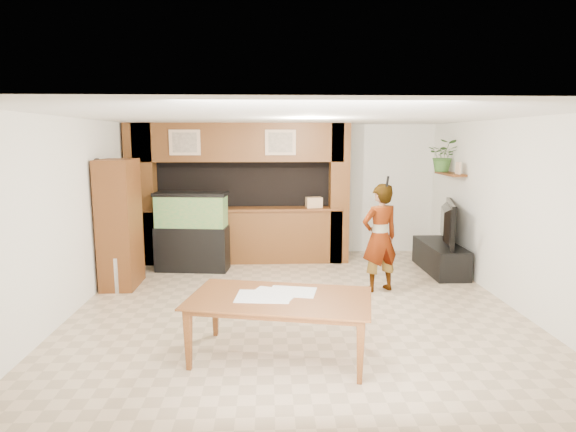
{
  "coord_description": "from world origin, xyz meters",
  "views": [
    {
      "loc": [
        -0.38,
        -6.44,
        2.32
      ],
      "look_at": [
        -0.08,
        0.6,
        1.18
      ],
      "focal_mm": 30.0,
      "sensor_mm": 36.0,
      "label": 1
    }
  ],
  "objects_px": {
    "pantry_cabinet": "(120,224)",
    "television": "(442,223)",
    "aquarium": "(192,232)",
    "person": "(380,238)",
    "dining_table": "(279,329)"
  },
  "relations": [
    {
      "from": "pantry_cabinet",
      "to": "television",
      "type": "distance_m",
      "value": 5.39
    },
    {
      "from": "television",
      "to": "aquarium",
      "type": "bearing_deg",
      "value": 102.97
    },
    {
      "from": "pantry_cabinet",
      "to": "aquarium",
      "type": "bearing_deg",
      "value": 42.22
    },
    {
      "from": "aquarium",
      "to": "person",
      "type": "distance_m",
      "value": 3.31
    },
    {
      "from": "dining_table",
      "to": "aquarium",
      "type": "bearing_deg",
      "value": 124.05
    },
    {
      "from": "pantry_cabinet",
      "to": "aquarium",
      "type": "distance_m",
      "value": 1.36
    },
    {
      "from": "aquarium",
      "to": "person",
      "type": "height_order",
      "value": "person"
    },
    {
      "from": "pantry_cabinet",
      "to": "dining_table",
      "type": "distance_m",
      "value": 3.68
    },
    {
      "from": "person",
      "to": "dining_table",
      "type": "bearing_deg",
      "value": 35.58
    },
    {
      "from": "television",
      "to": "person",
      "type": "distance_m",
      "value": 1.69
    },
    {
      "from": "dining_table",
      "to": "television",
      "type": "bearing_deg",
      "value": 60.37
    },
    {
      "from": "television",
      "to": "person",
      "type": "relative_size",
      "value": 0.79
    },
    {
      "from": "aquarium",
      "to": "dining_table",
      "type": "height_order",
      "value": "aquarium"
    },
    {
      "from": "television",
      "to": "pantry_cabinet",
      "type": "bearing_deg",
      "value": 113.05
    },
    {
      "from": "pantry_cabinet",
      "to": "dining_table",
      "type": "xyz_separation_m",
      "value": [
        2.43,
        -2.68,
        -0.67
      ]
    }
  ]
}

